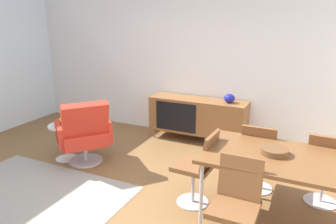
{
  "coord_description": "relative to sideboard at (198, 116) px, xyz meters",
  "views": [
    {
      "loc": [
        1.93,
        -2.45,
        2.01
      ],
      "look_at": [
        0.47,
        0.62,
        0.99
      ],
      "focal_mm": 34.15,
      "sensor_mm": 36.0,
      "label": 1
    }
  ],
  "objects": [
    {
      "name": "ground_plane",
      "position": [
        -0.22,
        -2.3,
        -0.44
      ],
      "size": [
        8.32,
        8.32,
        0.0
      ],
      "primitive_type": "plane",
      "color": "brown"
    },
    {
      "name": "wall_back",
      "position": [
        -0.22,
        0.3,
        0.96
      ],
      "size": [
        6.8,
        0.12,
        2.8
      ],
      "primitive_type": "cube",
      "color": "white",
      "rests_on": "ground_plane"
    },
    {
      "name": "sideboard",
      "position": [
        0.0,
        0.0,
        0.0
      ],
      "size": [
        1.6,
        0.45,
        0.72
      ],
      "color": "brown",
      "rests_on": "ground_plane"
    },
    {
      "name": "vase_cobalt",
      "position": [
        0.52,
        0.0,
        0.35
      ],
      "size": [
        0.17,
        0.17,
        0.14
      ],
      "color": "navy",
      "rests_on": "sideboard"
    },
    {
      "name": "dining_table",
      "position": [
        1.56,
        -1.78,
        0.26
      ],
      "size": [
        1.6,
        0.9,
        0.74
      ],
      "color": "brown",
      "rests_on": "ground_plane"
    },
    {
      "name": "wooden_bowl_on_table",
      "position": [
        1.43,
        -1.76,
        0.33
      ],
      "size": [
        0.26,
        0.26,
        0.06
      ],
      "primitive_type": "cylinder",
      "color": "brown",
      "rests_on": "dining_table"
    },
    {
      "name": "dining_chair_near_window",
      "position": [
        0.67,
        -1.78,
        0.03
      ],
      "size": [
        0.44,
        0.42,
        0.86
      ],
      "color": "brown",
      "rests_on": "ground_plane"
    },
    {
      "name": "dining_chair_back_right",
      "position": [
        1.91,
        -1.22,
        0.03
      ],
      "size": [
        0.42,
        0.44,
        0.86
      ],
      "color": "brown",
      "rests_on": "ground_plane"
    },
    {
      "name": "dining_chair_front_left",
      "position": [
        1.21,
        -2.34,
        0.03
      ],
      "size": [
        0.4,
        0.43,
        0.86
      ],
      "color": "brown",
      "rests_on": "ground_plane"
    },
    {
      "name": "dining_chair_back_left",
      "position": [
        1.21,
        -1.22,
        0.03
      ],
      "size": [
        0.4,
        0.43,
        0.86
      ],
      "color": "brown",
      "rests_on": "ground_plane"
    },
    {
      "name": "lounge_chair_red",
      "position": [
        -1.12,
        -1.49,
        0.03
      ],
      "size": [
        0.91,
        0.91,
        0.95
      ],
      "color": "red",
      "rests_on": "ground_plane"
    },
    {
      "name": "side_table_round",
      "position": [
        -1.49,
        -1.48,
        -0.12
      ],
      "size": [
        0.44,
        0.44,
        0.52
      ],
      "color": "white",
      "rests_on": "ground_plane"
    },
    {
      "name": "fruit_bowl",
      "position": [
        -1.49,
        -1.49,
        0.12
      ],
      "size": [
        0.2,
        0.2,
        0.11
      ],
      "color": "#262628",
      "rests_on": "side_table_round"
    },
    {
      "name": "area_rug",
      "position": [
        -1.15,
        -2.58,
        -0.44
      ],
      "size": [
        2.2,
        1.7,
        0.01
      ],
      "primitive_type": "cube",
      "color": "gray",
      "rests_on": "ground_plane"
    }
  ]
}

